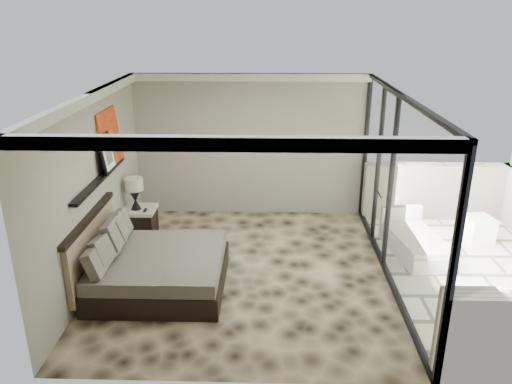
{
  "coord_description": "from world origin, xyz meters",
  "views": [
    {
      "loc": [
        0.39,
        -6.98,
        3.91
      ],
      "look_at": [
        0.18,
        0.4,
        1.21
      ],
      "focal_mm": 35.0,
      "sensor_mm": 36.0,
      "label": 1
    }
  ],
  "objects_px": {
    "nightstand": "(140,220)",
    "bed": "(153,267)",
    "lounger": "(415,242)",
    "ottoman": "(478,229)",
    "table_lamp": "(134,190)"
  },
  "relations": [
    {
      "from": "bed",
      "to": "lounger",
      "type": "distance_m",
      "value": 4.4
    },
    {
      "from": "bed",
      "to": "table_lamp",
      "type": "distance_m",
      "value": 2.0
    },
    {
      "from": "nightstand",
      "to": "table_lamp",
      "type": "relative_size",
      "value": 0.98
    },
    {
      "from": "bed",
      "to": "lounger",
      "type": "bearing_deg",
      "value": 16.52
    },
    {
      "from": "table_lamp",
      "to": "lounger",
      "type": "distance_m",
      "value": 4.98
    },
    {
      "from": "bed",
      "to": "lounger",
      "type": "xyz_separation_m",
      "value": [
        4.21,
        1.25,
        -0.14
      ]
    },
    {
      "from": "ottoman",
      "to": "lounger",
      "type": "distance_m",
      "value": 1.32
    },
    {
      "from": "table_lamp",
      "to": "ottoman",
      "type": "xyz_separation_m",
      "value": [
        6.13,
        -0.07,
        -0.66
      ]
    },
    {
      "from": "table_lamp",
      "to": "ottoman",
      "type": "height_order",
      "value": "table_lamp"
    },
    {
      "from": "bed",
      "to": "nightstand",
      "type": "height_order",
      "value": "bed"
    },
    {
      "from": "nightstand",
      "to": "bed",
      "type": "bearing_deg",
      "value": -54.91
    },
    {
      "from": "bed",
      "to": "table_lamp",
      "type": "relative_size",
      "value": 3.33
    },
    {
      "from": "ottoman",
      "to": "lounger",
      "type": "xyz_separation_m",
      "value": [
        -1.23,
        -0.47,
        -0.05
      ]
    },
    {
      "from": "bed",
      "to": "table_lamp",
      "type": "height_order",
      "value": "table_lamp"
    },
    {
      "from": "table_lamp",
      "to": "nightstand",
      "type": "bearing_deg",
      "value": 37.77
    }
  ]
}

